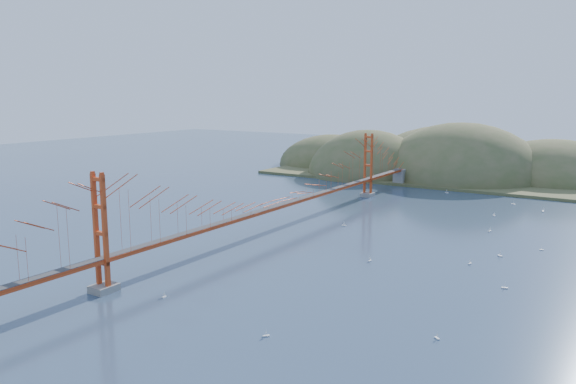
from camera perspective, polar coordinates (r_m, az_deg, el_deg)
The scene contains 17 objects.
ground at distance 79.17m, azimuth -1.11°, elevation -3.79°, with size 320.00×320.00×0.00m, color #314663.
bridge at distance 77.94m, azimuth -1.05°, elevation 1.25°, with size 2.20×94.40×12.00m.
far_headlands at distance 139.70m, azimuth 15.55°, elevation 1.90°, with size 84.00×58.00×25.00m.
sailboat_3 at distance 81.39m, azimuth 5.71°, elevation -3.34°, with size 0.64×0.57×0.73m.
sailboat_8 at distance 75.38m, azimuth 24.37°, elevation -5.31°, with size 0.51×0.45×0.58m.
sailboat_13 at distance 59.71m, azimuth 21.15°, elevation -8.99°, with size 0.62×0.60×0.70m.
sailboat_10 at distance 54.75m, azimuth -12.46°, elevation -10.28°, with size 0.43×0.50×0.58m.
sailboat_6 at distance 46.67m, azimuth 14.91°, elevation -14.06°, with size 0.56×0.56×0.59m.
sailboat_7 at distance 103.85m, azimuth 21.93°, elevation -1.10°, with size 0.65×0.58×0.74m.
sailboat_16 at distance 93.26m, azimuth 20.20°, elevation -2.20°, with size 0.63×0.63×0.65m.
sailboat_4 at distance 82.56m, azimuth 19.82°, elevation -3.71°, with size 0.55×0.59×0.67m.
sailboat_14 at distance 66.59m, azimuth 18.01°, elevation -6.86°, with size 0.49×0.51×0.58m.
sailboat_0 at distance 65.05m, azimuth 8.33°, elevation -6.85°, with size 0.46×0.56×0.65m.
sailboat_15 at distance 99.50m, azimuth 24.50°, elevation -1.74°, with size 0.56×0.65×0.74m.
sailboat_12 at distance 111.85m, azimuth 15.81°, elevation 0.00°, with size 0.62×0.52×0.72m.
sailboat_1 at distance 70.74m, azimuth 20.75°, elevation -6.02°, with size 0.65×0.65×0.71m.
sailboat_extra_0 at distance 45.61m, azimuth -2.23°, elevation -14.29°, with size 0.61×0.61×0.64m.
Camera 1 is at (42.90, -63.78, 18.95)m, focal length 35.00 mm.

